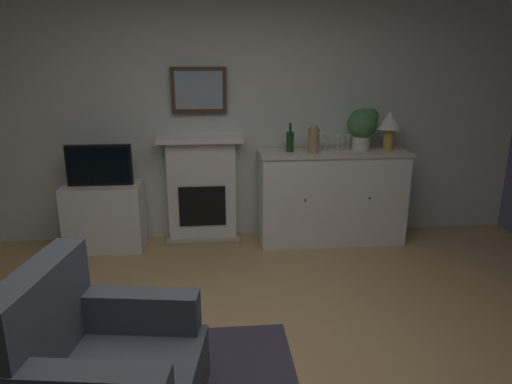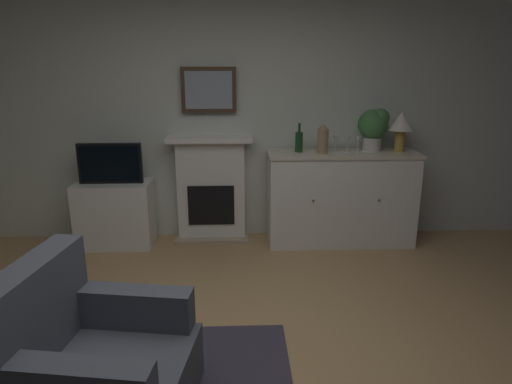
{
  "view_description": "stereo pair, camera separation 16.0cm",
  "coord_description": "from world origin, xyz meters",
  "px_view_note": "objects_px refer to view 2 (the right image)",
  "views": [
    {
      "loc": [
        -0.14,
        -2.25,
        1.83
      ],
      "look_at": [
        0.13,
        0.63,
        1.0
      ],
      "focal_mm": 31.85,
      "sensor_mm": 36.0,
      "label": 1
    },
    {
      "loc": [
        0.02,
        -2.26,
        1.83
      ],
      "look_at": [
        0.13,
        0.63,
        1.0
      ],
      "focal_mm": 31.85,
      "sensor_mm": 36.0,
      "label": 2
    }
  ],
  "objects_px": {
    "wine_glass_right": "(358,140)",
    "tv_cabinet": "(115,214)",
    "table_lamp": "(401,124)",
    "framed_picture": "(209,90)",
    "tv_set": "(110,163)",
    "wine_glass_center": "(347,140)",
    "wine_bottle": "(299,141)",
    "sideboard_cabinet": "(341,198)",
    "wine_glass_left": "(336,140)",
    "vase_decorative": "(323,139)",
    "armchair": "(93,366)",
    "potted_plant_small": "(374,126)",
    "fireplace_unit": "(211,188)"
  },
  "relations": [
    {
      "from": "sideboard_cabinet",
      "to": "vase_decorative",
      "type": "distance_m",
      "value": 0.66
    },
    {
      "from": "wine_glass_left",
      "to": "framed_picture",
      "type": "bearing_deg",
      "value": 171.48
    },
    {
      "from": "wine_bottle",
      "to": "wine_glass_left",
      "type": "xyz_separation_m",
      "value": [
        0.37,
        -0.0,
        0.01
      ]
    },
    {
      "from": "wine_bottle",
      "to": "armchair",
      "type": "relative_size",
      "value": 0.32
    },
    {
      "from": "sideboard_cabinet",
      "to": "tv_set",
      "type": "distance_m",
      "value": 2.35
    },
    {
      "from": "sideboard_cabinet",
      "to": "tv_set",
      "type": "xyz_separation_m",
      "value": [
        -2.31,
        -0.01,
        0.39
      ]
    },
    {
      "from": "tv_set",
      "to": "tv_cabinet",
      "type": "bearing_deg",
      "value": 90.0
    },
    {
      "from": "fireplace_unit",
      "to": "wine_glass_center",
      "type": "distance_m",
      "value": 1.49
    },
    {
      "from": "framed_picture",
      "to": "tv_cabinet",
      "type": "xyz_separation_m",
      "value": [
        -0.98,
        -0.21,
        -1.23
      ]
    },
    {
      "from": "fireplace_unit",
      "to": "tv_cabinet",
      "type": "xyz_separation_m",
      "value": [
        -0.98,
        -0.16,
        -0.21
      ]
    },
    {
      "from": "framed_picture",
      "to": "fireplace_unit",
      "type": "bearing_deg",
      "value": -90.0
    },
    {
      "from": "tv_set",
      "to": "table_lamp",
      "type": "bearing_deg",
      "value": 0.16
    },
    {
      "from": "framed_picture",
      "to": "tv_set",
      "type": "height_order",
      "value": "framed_picture"
    },
    {
      "from": "wine_bottle",
      "to": "potted_plant_small",
      "type": "relative_size",
      "value": 0.67
    },
    {
      "from": "vase_decorative",
      "to": "tv_set",
      "type": "height_order",
      "value": "vase_decorative"
    },
    {
      "from": "wine_glass_right",
      "to": "vase_decorative",
      "type": "height_order",
      "value": "vase_decorative"
    },
    {
      "from": "tv_cabinet",
      "to": "armchair",
      "type": "bearing_deg",
      "value": -77.92
    },
    {
      "from": "sideboard_cabinet",
      "to": "table_lamp",
      "type": "xyz_separation_m",
      "value": [
        0.56,
        0.0,
        0.76
      ]
    },
    {
      "from": "tv_set",
      "to": "armchair",
      "type": "bearing_deg",
      "value": -77.81
    },
    {
      "from": "fireplace_unit",
      "to": "framed_picture",
      "type": "distance_m",
      "value": 1.01
    },
    {
      "from": "framed_picture",
      "to": "vase_decorative",
      "type": "distance_m",
      "value": 1.24
    },
    {
      "from": "wine_glass_center",
      "to": "tv_set",
      "type": "height_order",
      "value": "wine_glass_center"
    },
    {
      "from": "tv_cabinet",
      "to": "wine_glass_left",
      "type": "bearing_deg",
      "value": 0.46
    },
    {
      "from": "wine_glass_left",
      "to": "table_lamp",
      "type": "bearing_deg",
      "value": -2.96
    },
    {
      "from": "wine_glass_right",
      "to": "tv_cabinet",
      "type": "relative_size",
      "value": 0.22
    },
    {
      "from": "framed_picture",
      "to": "table_lamp",
      "type": "distance_m",
      "value": 1.94
    },
    {
      "from": "wine_bottle",
      "to": "armchair",
      "type": "xyz_separation_m",
      "value": [
        -1.34,
        -2.52,
        -0.68
      ]
    },
    {
      "from": "sideboard_cabinet",
      "to": "potted_plant_small",
      "type": "distance_m",
      "value": 0.8
    },
    {
      "from": "wine_glass_left",
      "to": "potted_plant_small",
      "type": "distance_m",
      "value": 0.4
    },
    {
      "from": "wine_bottle",
      "to": "potted_plant_small",
      "type": "height_order",
      "value": "potted_plant_small"
    },
    {
      "from": "table_lamp",
      "to": "wine_bottle",
      "type": "distance_m",
      "value": 1.02
    },
    {
      "from": "wine_bottle",
      "to": "wine_glass_right",
      "type": "xyz_separation_m",
      "value": [
        0.59,
        -0.02,
        0.01
      ]
    },
    {
      "from": "wine_glass_center",
      "to": "tv_set",
      "type": "relative_size",
      "value": 0.27
    },
    {
      "from": "fireplace_unit",
      "to": "framed_picture",
      "type": "bearing_deg",
      "value": 90.0
    },
    {
      "from": "fireplace_unit",
      "to": "sideboard_cabinet",
      "type": "xyz_separation_m",
      "value": [
        1.34,
        -0.18,
        -0.07
      ]
    },
    {
      "from": "table_lamp",
      "to": "vase_decorative",
      "type": "bearing_deg",
      "value": -176.35
    },
    {
      "from": "table_lamp",
      "to": "tv_cabinet",
      "type": "xyz_separation_m",
      "value": [
        -2.88,
        0.02,
        -0.91
      ]
    },
    {
      "from": "fireplace_unit",
      "to": "wine_glass_left",
      "type": "xyz_separation_m",
      "value": [
        1.27,
        -0.14,
        0.53
      ]
    },
    {
      "from": "sideboard_cabinet",
      "to": "wine_bottle",
      "type": "relative_size",
      "value": 5.21
    },
    {
      "from": "table_lamp",
      "to": "wine_glass_center",
      "type": "xyz_separation_m",
      "value": [
        -0.53,
        0.01,
        -0.16
      ]
    },
    {
      "from": "armchair",
      "to": "table_lamp",
      "type": "bearing_deg",
      "value": 46.69
    },
    {
      "from": "wine_glass_right",
      "to": "wine_glass_left",
      "type": "bearing_deg",
      "value": 174.16
    },
    {
      "from": "wine_glass_center",
      "to": "wine_bottle",
      "type": "bearing_deg",
      "value": 176.72
    },
    {
      "from": "wine_bottle",
      "to": "tv_cabinet",
      "type": "height_order",
      "value": "wine_bottle"
    },
    {
      "from": "vase_decorative",
      "to": "table_lamp",
      "type": "bearing_deg",
      "value": 3.65
    },
    {
      "from": "table_lamp",
      "to": "tv_set",
      "type": "distance_m",
      "value": 2.9
    },
    {
      "from": "table_lamp",
      "to": "wine_bottle",
      "type": "xyz_separation_m",
      "value": [
        -1.01,
        0.03,
        -0.17
      ]
    },
    {
      "from": "wine_glass_left",
      "to": "wine_glass_right",
      "type": "height_order",
      "value": "same"
    },
    {
      "from": "sideboard_cabinet",
      "to": "wine_glass_left",
      "type": "xyz_separation_m",
      "value": [
        -0.07,
        0.03,
        0.6
      ]
    },
    {
      "from": "table_lamp",
      "to": "wine_glass_center",
      "type": "height_order",
      "value": "table_lamp"
    }
  ]
}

